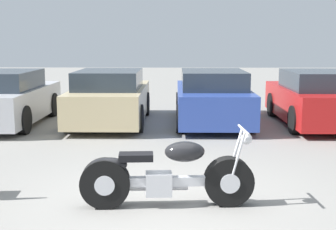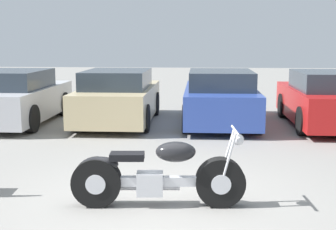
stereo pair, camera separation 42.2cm
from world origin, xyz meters
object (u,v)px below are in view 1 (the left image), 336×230
at_px(motorcycle, 165,176).
at_px(parked_car_red, 316,99).
at_px(parked_car_silver, 6,99).
at_px(parked_car_blue, 212,98).
at_px(parked_car_champagne, 110,98).

xyz_separation_m(motorcycle, parked_car_red, (3.71, 5.98, 0.25)).
bearing_deg(parked_car_silver, parked_car_blue, 2.51).
relative_size(motorcycle, parked_car_red, 0.56).
relative_size(parked_car_champagne, parked_car_blue, 1.00).
bearing_deg(parked_car_red, parked_car_blue, 177.37).
bearing_deg(parked_car_blue, parked_car_silver, -177.49).
bearing_deg(parked_car_silver, motorcycle, -54.51).
relative_size(motorcycle, parked_car_silver, 0.56).
distance_m(parked_car_champagne, parked_car_blue, 2.63).
distance_m(motorcycle, parked_car_champagne, 6.31).
xyz_separation_m(motorcycle, parked_car_champagne, (-1.55, 6.11, 0.25)).
xyz_separation_m(parked_car_silver, parked_car_red, (7.90, 0.11, 0.00)).
height_order(parked_car_champagne, parked_car_blue, same).
bearing_deg(motorcycle, parked_car_champagne, 104.27).
distance_m(parked_car_champagne, parked_car_red, 5.27).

